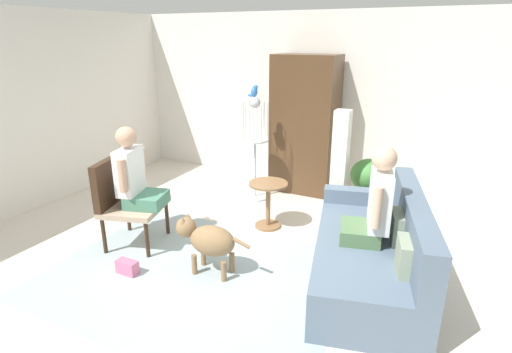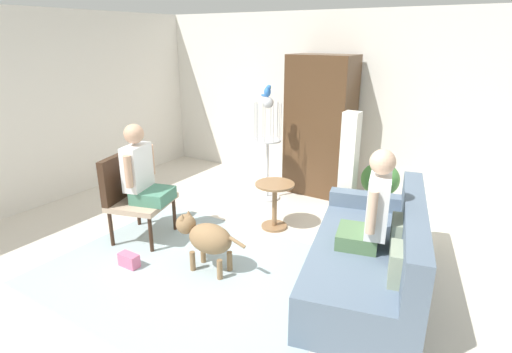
# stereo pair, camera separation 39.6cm
# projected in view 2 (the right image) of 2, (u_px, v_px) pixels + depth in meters

# --- Properties ---
(ground_plane) EXTENTS (7.54, 7.54, 0.00)m
(ground_plane) POSITION_uv_depth(u_px,v_px,m) (224.00, 267.00, 4.21)
(ground_plane) COLOR beige
(back_wall) EXTENTS (6.88, 0.12, 2.62)m
(back_wall) POSITION_uv_depth(u_px,v_px,m) (339.00, 103.00, 6.14)
(back_wall) COLOR silver
(back_wall) RESTS_ON ground
(left_wall) EXTENTS (0.12, 6.38, 2.62)m
(left_wall) POSITION_uv_depth(u_px,v_px,m) (49.00, 109.00, 5.65)
(left_wall) COLOR silver
(left_wall) RESTS_ON ground
(area_rug) EXTENTS (2.89, 2.28, 0.01)m
(area_rug) POSITION_uv_depth(u_px,v_px,m) (195.00, 272.00, 4.12)
(area_rug) COLOR #9EB2B7
(area_rug) RESTS_ON ground
(couch) EXTENTS (1.39, 2.16, 0.88)m
(couch) POSITION_uv_depth(u_px,v_px,m) (372.00, 259.00, 3.80)
(couch) COLOR slate
(couch) RESTS_ON ground
(armchair) EXTENTS (0.76, 0.81, 1.00)m
(armchair) POSITION_uv_depth(u_px,v_px,m) (131.00, 190.00, 4.69)
(armchair) COLOR #382316
(armchair) RESTS_ON ground
(person_on_couch) EXTENTS (0.51, 0.55, 0.92)m
(person_on_couch) POSITION_uv_depth(u_px,v_px,m) (373.00, 208.00, 3.62)
(person_on_couch) COLOR #4F714A
(person_on_armchair) EXTENTS (0.55, 0.54, 0.88)m
(person_on_armchair) POSITION_uv_depth(u_px,v_px,m) (142.00, 171.00, 4.57)
(person_on_armchair) COLOR #467E66
(round_end_table) EXTENTS (0.48, 0.48, 0.58)m
(round_end_table) POSITION_uv_depth(u_px,v_px,m) (275.00, 201.00, 4.98)
(round_end_table) COLOR olive
(round_end_table) RESTS_ON ground
(dog) EXTENTS (0.80, 0.33, 0.58)m
(dog) POSITION_uv_depth(u_px,v_px,m) (206.00, 237.00, 4.07)
(dog) COLOR olive
(dog) RESTS_ON ground
(bird_cage_stand) EXTENTS (0.38, 0.38, 1.48)m
(bird_cage_stand) POSITION_uv_depth(u_px,v_px,m) (268.00, 150.00, 5.78)
(bird_cage_stand) COLOR silver
(bird_cage_stand) RESTS_ON ground
(parrot) EXTENTS (0.17, 0.10, 0.17)m
(parrot) POSITION_uv_depth(u_px,v_px,m) (267.00, 91.00, 5.52)
(parrot) COLOR blue
(parrot) RESTS_ON bird_cage_stand
(potted_plant) EXTENTS (0.47, 0.47, 0.80)m
(potted_plant) POSITION_uv_depth(u_px,v_px,m) (380.00, 184.00, 5.06)
(potted_plant) COLOR beige
(potted_plant) RESTS_ON ground
(column_lamp) EXTENTS (0.20, 0.20, 1.45)m
(column_lamp) POSITION_uv_depth(u_px,v_px,m) (348.00, 173.00, 4.85)
(column_lamp) COLOR #4C4742
(column_lamp) RESTS_ON ground
(armoire_cabinet) EXTENTS (0.92, 0.56, 2.02)m
(armoire_cabinet) POSITION_uv_depth(u_px,v_px,m) (320.00, 126.00, 5.97)
(armoire_cabinet) COLOR #4C331E
(armoire_cabinet) RESTS_ON ground
(handbag) EXTENTS (0.22, 0.11, 0.14)m
(handbag) POSITION_uv_depth(u_px,v_px,m) (129.00, 260.00, 4.21)
(handbag) COLOR #D8668C
(handbag) RESTS_ON ground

